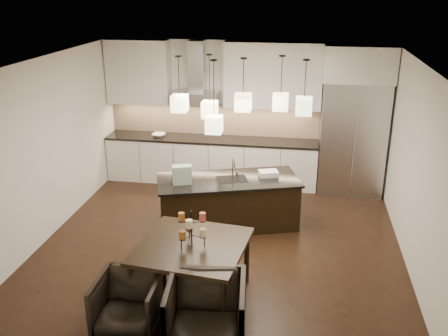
% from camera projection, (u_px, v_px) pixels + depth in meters
% --- Properties ---
extents(floor, '(5.50, 5.50, 0.02)m').
position_uv_depth(floor, '(222.00, 241.00, 7.91)').
color(floor, black).
rests_on(floor, ground).
extents(ceiling, '(5.50, 5.50, 0.02)m').
position_uv_depth(ceiling, '(222.00, 61.00, 6.92)').
color(ceiling, white).
rests_on(ceiling, wall_back).
extents(wall_back, '(5.50, 0.02, 2.80)m').
position_uv_depth(wall_back, '(245.00, 112.00, 9.96)').
color(wall_back, silver).
rests_on(wall_back, ground).
extents(wall_front, '(5.50, 0.02, 2.80)m').
position_uv_depth(wall_front, '(175.00, 249.00, 4.86)').
color(wall_front, silver).
rests_on(wall_front, ground).
extents(wall_left, '(0.02, 5.50, 2.80)m').
position_uv_depth(wall_left, '(49.00, 148.00, 7.83)').
color(wall_left, silver).
rests_on(wall_left, ground).
extents(wall_right, '(0.02, 5.50, 2.80)m').
position_uv_depth(wall_right, '(416.00, 167.00, 6.99)').
color(wall_right, silver).
rests_on(wall_right, ground).
extents(refrigerator, '(1.20, 0.72, 2.15)m').
position_uv_depth(refrigerator, '(352.00, 138.00, 9.41)').
color(refrigerator, '#B7B7BA').
rests_on(refrigerator, floor).
extents(fridge_panel, '(1.26, 0.72, 0.65)m').
position_uv_depth(fridge_panel, '(359.00, 63.00, 8.92)').
color(fridge_panel, silver).
rests_on(fridge_panel, refrigerator).
extents(lower_cabinets, '(4.21, 0.62, 0.88)m').
position_uv_depth(lower_cabinets, '(211.00, 161.00, 10.09)').
color(lower_cabinets, silver).
rests_on(lower_cabinets, floor).
extents(countertop, '(4.21, 0.66, 0.04)m').
position_uv_depth(countertop, '(211.00, 139.00, 9.93)').
color(countertop, black).
rests_on(countertop, lower_cabinets).
extents(backsplash, '(4.21, 0.02, 0.63)m').
position_uv_depth(backsplash, '(214.00, 119.00, 10.09)').
color(backsplash, beige).
rests_on(backsplash, countertop).
extents(upper_cab_left, '(1.25, 0.35, 1.25)m').
position_uv_depth(upper_cab_left, '(138.00, 72.00, 9.83)').
color(upper_cab_left, silver).
rests_on(upper_cab_left, wall_back).
extents(upper_cab_right, '(1.85, 0.35, 1.25)m').
position_uv_depth(upper_cab_right, '(273.00, 76.00, 9.43)').
color(upper_cab_right, silver).
rests_on(upper_cab_right, wall_back).
extents(hood_canopy, '(0.90, 0.52, 0.24)m').
position_uv_depth(hood_canopy, '(196.00, 98.00, 9.73)').
color(hood_canopy, '#B7B7BA').
rests_on(hood_canopy, wall_back).
extents(hood_chimney, '(0.30, 0.28, 0.96)m').
position_uv_depth(hood_chimney, '(197.00, 66.00, 9.62)').
color(hood_chimney, '#B7B7BA').
rests_on(hood_chimney, hood_canopy).
extents(fruit_bowl, '(0.28, 0.28, 0.06)m').
position_uv_depth(fruit_bowl, '(159.00, 135.00, 10.02)').
color(fruit_bowl, silver).
rests_on(fruit_bowl, countertop).
extents(island_body, '(2.40, 1.53, 0.79)m').
position_uv_depth(island_body, '(228.00, 203.00, 8.29)').
color(island_body, black).
rests_on(island_body, floor).
extents(island_top, '(2.49, 1.62, 0.04)m').
position_uv_depth(island_top, '(228.00, 180.00, 8.14)').
color(island_top, black).
rests_on(island_top, island_body).
extents(faucet, '(0.15, 0.23, 0.34)m').
position_uv_depth(faucet, '(233.00, 167.00, 8.17)').
color(faucet, silver).
rests_on(faucet, island_top).
extents(tote_bag, '(0.34, 0.25, 0.30)m').
position_uv_depth(tote_bag, '(182.00, 175.00, 7.90)').
color(tote_bag, '#20663F').
rests_on(tote_bag, island_top).
extents(food_container, '(0.35, 0.30, 0.09)m').
position_uv_depth(food_container, '(268.00, 173.00, 8.25)').
color(food_container, silver).
rests_on(food_container, island_top).
extents(dining_table, '(1.45, 1.45, 0.78)m').
position_uv_depth(dining_table, '(193.00, 271.00, 6.33)').
color(dining_table, black).
rests_on(dining_table, floor).
extents(candelabra, '(0.42, 0.42, 0.46)m').
position_uv_depth(candelabra, '(191.00, 228.00, 6.12)').
color(candelabra, black).
rests_on(candelabra, dining_table).
extents(candle_a, '(0.09, 0.09, 0.10)m').
position_uv_depth(candle_a, '(203.00, 233.00, 6.09)').
color(candle_a, beige).
rests_on(candle_a, candelabra).
extents(candle_b, '(0.09, 0.09, 0.10)m').
position_uv_depth(candle_b, '(189.00, 226.00, 6.26)').
color(candle_b, '#C64D39').
rests_on(candle_b, candelabra).
extents(candle_c, '(0.09, 0.09, 0.10)m').
position_uv_depth(candle_c, '(182.00, 235.00, 6.04)').
color(candle_c, brown).
rests_on(candle_c, candelabra).
extents(candle_d, '(0.09, 0.09, 0.10)m').
position_uv_depth(candle_d, '(203.00, 217.00, 6.13)').
color(candle_d, '#C64D39').
rests_on(candle_d, candelabra).
extents(candle_e, '(0.09, 0.09, 0.10)m').
position_uv_depth(candle_e, '(181.00, 217.00, 6.13)').
color(candle_e, brown).
rests_on(candle_e, candelabra).
extents(candle_f, '(0.09, 0.09, 0.10)m').
position_uv_depth(candle_f, '(189.00, 224.00, 5.94)').
color(candle_f, beige).
rests_on(candle_f, candelabra).
extents(armchair_left, '(0.74, 0.77, 0.69)m').
position_uv_depth(armchair_left, '(129.00, 304.00, 5.78)').
color(armchair_left, black).
rests_on(armchair_left, floor).
extents(armchair_right, '(0.95, 0.97, 0.80)m').
position_uv_depth(armchair_right, '(206.00, 313.00, 5.51)').
color(armchair_right, black).
rests_on(armchair_right, floor).
extents(pendant_a, '(0.24, 0.24, 0.26)m').
position_uv_depth(pendant_a, '(180.00, 103.00, 7.76)').
color(pendant_a, '#F8ECB7').
rests_on(pendant_a, ceiling).
extents(pendant_b, '(0.24, 0.24, 0.26)m').
position_uv_depth(pendant_b, '(210.00, 109.00, 7.99)').
color(pendant_b, '#F8ECB7').
rests_on(pendant_b, ceiling).
extents(pendant_c, '(0.24, 0.24, 0.26)m').
position_uv_depth(pendant_c, '(243.00, 102.00, 7.54)').
color(pendant_c, '#F8ECB7').
rests_on(pendant_c, ceiling).
extents(pendant_d, '(0.24, 0.24, 0.26)m').
position_uv_depth(pendant_d, '(281.00, 102.00, 7.79)').
color(pendant_d, '#F8ECB7').
rests_on(pendant_d, ceiling).
extents(pendant_e, '(0.24, 0.24, 0.26)m').
position_uv_depth(pendant_e, '(304.00, 106.00, 7.41)').
color(pendant_e, '#F8ECB7').
rests_on(pendant_e, ceiling).
extents(pendant_f, '(0.24, 0.24, 0.26)m').
position_uv_depth(pendant_f, '(214.00, 124.00, 7.47)').
color(pendant_f, '#F8ECB7').
rests_on(pendant_f, ceiling).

